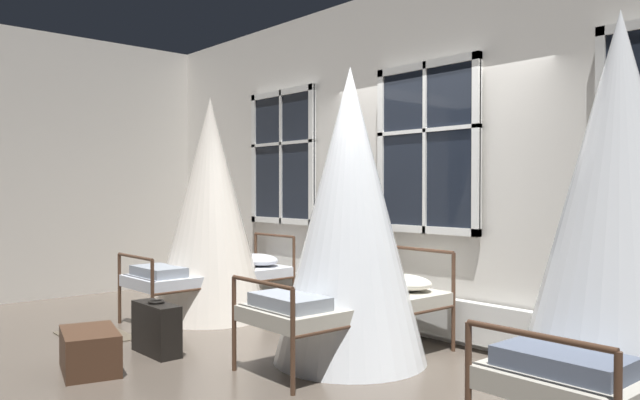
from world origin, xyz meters
name	(u,v)px	position (x,y,z in m)	size (l,w,h in m)	color
ground	(350,359)	(0.00, 0.00, 0.00)	(20.29, 20.29, 0.00)	brown
back_wall_with_windows	(433,158)	(0.00, 1.12, 1.73)	(9.29, 0.10, 3.46)	silver
window_bank	(425,230)	(0.00, 1.00, 1.04)	(5.61, 0.10, 2.56)	black
cot_first	(211,211)	(-2.23, 0.02, 1.18)	(1.28, 1.82, 2.44)	#4C3323
cot_second	(350,219)	(0.04, -0.03, 1.18)	(1.28, 1.84, 2.44)	#4C3323
cot_third	(619,233)	(2.20, -0.03, 1.18)	(1.28, 1.83, 2.44)	#4C3323
rug_first	(95,336)	(-2.21, -1.29, 0.01)	(0.80, 0.56, 0.01)	brown
suitcase_dark	(156,328)	(-1.22, -1.15, 0.22)	(0.56, 0.21, 0.47)	black
travel_trunk	(90,351)	(-1.10, -1.77, 0.16)	(0.64, 0.40, 0.32)	#472D1E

